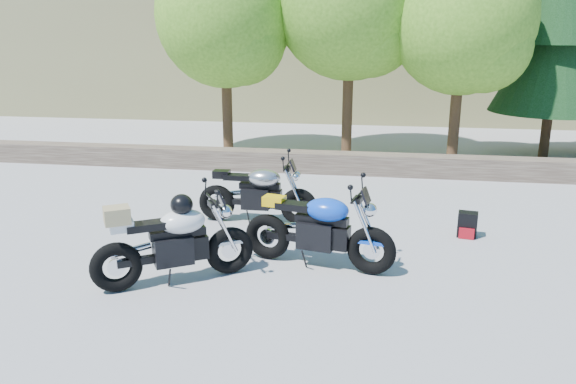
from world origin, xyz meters
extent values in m
plane|color=#949499|center=(0.00, 0.00, 0.00)|extent=(90.00, 90.00, 0.00)
cube|color=#44372D|center=(0.00, 5.50, 0.25)|extent=(22.00, 0.55, 0.50)
cylinder|color=#382314|center=(-2.50, 7.20, 1.51)|extent=(0.28, 0.28, 3.02)
sphere|color=#3F781A|center=(-2.50, 7.20, 3.78)|extent=(3.67, 3.67, 3.67)
sphere|color=#3F781A|center=(-2.00, 6.90, 3.13)|extent=(2.38, 2.38, 2.38)
cylinder|color=#382314|center=(0.80, 7.60, 1.68)|extent=(0.28, 0.28, 3.36)
sphere|color=#3F781A|center=(1.30, 7.30, 3.48)|extent=(2.64, 2.64, 2.64)
cylinder|color=#382314|center=(3.60, 7.00, 1.46)|extent=(0.28, 0.28, 2.91)
sphere|color=#3F781A|center=(3.60, 7.00, 3.64)|extent=(3.54, 3.54, 3.54)
sphere|color=#3F781A|center=(4.10, 6.70, 3.02)|extent=(2.29, 2.29, 2.29)
cylinder|color=#382314|center=(6.20, 8.20, 1.08)|extent=(0.26, 0.26, 2.16)
cone|color=black|center=(6.20, 8.20, 2.88)|extent=(3.17, 3.17, 3.24)
torus|color=black|center=(0.31, 1.53, 0.33)|extent=(0.67, 0.17, 0.67)
torus|color=black|center=(-1.20, 1.53, 0.33)|extent=(0.67, 0.17, 0.67)
cylinder|color=silver|center=(0.31, 1.53, 0.33)|extent=(0.23, 0.04, 0.23)
cylinder|color=silver|center=(-1.20, 1.53, 0.33)|extent=(0.23, 0.04, 0.23)
cube|color=black|center=(-0.47, 1.53, 0.46)|extent=(0.50, 0.32, 0.38)
cube|color=black|center=(-0.39, 1.53, 0.69)|extent=(0.73, 0.17, 0.10)
ellipsoid|color=#AAAAAE|center=(-0.32, 1.53, 0.84)|extent=(0.60, 0.41, 0.32)
cube|color=black|center=(-0.78, 1.53, 0.84)|extent=(0.52, 0.23, 0.09)
cube|color=black|center=(-1.09, 1.53, 0.88)|extent=(0.29, 0.21, 0.14)
cylinder|color=black|center=(0.10, 1.53, 1.08)|extent=(0.04, 0.69, 0.03)
sphere|color=silver|center=(0.27, 1.53, 0.90)|extent=(0.19, 0.19, 0.19)
torus|color=black|center=(-0.37, -0.72, 0.35)|extent=(0.68, 0.51, 0.69)
torus|color=black|center=(-1.69, -1.53, 0.35)|extent=(0.68, 0.51, 0.69)
cylinder|color=silver|center=(-0.37, -0.72, 0.35)|extent=(0.23, 0.16, 0.24)
cylinder|color=silver|center=(-1.69, -1.53, 0.35)|extent=(0.23, 0.16, 0.24)
cube|color=black|center=(-1.05, -1.14, 0.48)|extent=(0.61, 0.55, 0.39)
cube|color=black|center=(-0.98, -1.10, 0.71)|extent=(0.73, 0.54, 0.11)
ellipsoid|color=silver|center=(-0.92, -1.06, 0.86)|extent=(0.75, 0.68, 0.33)
cube|color=black|center=(-1.32, -1.31, 0.86)|extent=(0.58, 0.49, 0.10)
cube|color=silver|center=(-1.60, -1.48, 0.91)|extent=(0.37, 0.34, 0.14)
cylinder|color=black|center=(-0.55, -0.83, 1.11)|extent=(0.40, 0.63, 0.03)
sphere|color=silver|center=(-0.40, -0.74, 0.93)|extent=(0.19, 0.19, 0.19)
ellipsoid|color=black|center=(-0.92, -1.06, 1.10)|extent=(0.42, 0.43, 0.29)
cube|color=#8C7B51|center=(-1.64, -1.50, 1.06)|extent=(0.42, 0.41, 0.22)
torus|color=black|center=(1.63, -0.44, 0.35)|extent=(0.73, 0.32, 0.71)
torus|color=black|center=(0.07, -0.10, 0.35)|extent=(0.73, 0.32, 0.71)
cylinder|color=silver|center=(1.63, -0.44, 0.35)|extent=(0.25, 0.09, 0.24)
cylinder|color=silver|center=(0.07, -0.10, 0.35)|extent=(0.25, 0.09, 0.24)
cube|color=black|center=(0.82, -0.27, 0.49)|extent=(0.59, 0.44, 0.40)
cube|color=black|center=(0.90, -0.28, 0.73)|extent=(0.80, 0.33, 0.11)
ellipsoid|color=#0D3DC4|center=(0.98, -0.30, 0.89)|extent=(0.71, 0.55, 0.34)
cube|color=black|center=(0.50, -0.20, 0.89)|extent=(0.59, 0.35, 0.10)
cube|color=#E9B60C|center=(0.17, -0.13, 0.93)|extent=(0.35, 0.28, 0.14)
cylinder|color=black|center=(1.41, -0.39, 1.14)|extent=(0.19, 0.72, 0.04)
sphere|color=silver|center=(1.58, -0.43, 0.95)|extent=(0.20, 0.20, 0.20)
cube|color=black|center=(3.20, 1.36, 0.22)|extent=(0.35, 0.28, 0.43)
cube|color=#A00D18|center=(3.18, 1.23, 0.10)|extent=(0.25, 0.09, 0.18)
camera|label=1|loc=(1.63, -7.93, 3.33)|focal=35.00mm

